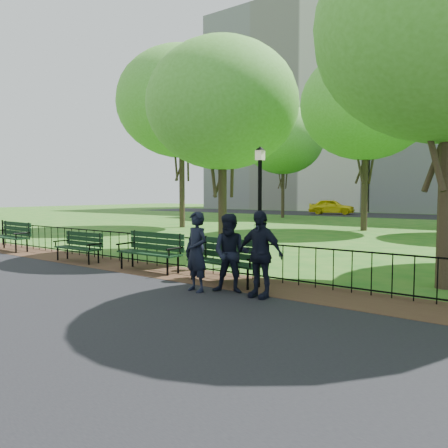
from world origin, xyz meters
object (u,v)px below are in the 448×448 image
Objects in this scene: tree_far_c at (366,104)px; person_right at (260,254)px; taxi at (332,207)px; park_bench_main at (213,252)px; tree_mid_w at (181,103)px; park_bench_left_c at (13,233)px; tree_near_w at (222,105)px; park_bench_left_b at (80,244)px; tree_far_w at (283,140)px; person_left at (196,252)px; lamppost at (260,201)px; park_bench_left_a at (152,247)px; person_mid at (231,253)px.

person_right is at bearing -77.88° from tree_far_c.
park_bench_main is at bearing -173.87° from taxi.
tree_mid_w is at bearing 137.90° from person_right.
park_bench_main is 9.20m from park_bench_left_c.
tree_near_w is at bearing 129.57° from park_bench_main.
park_bench_left_b is 26.47m from tree_far_w.
person_left is (0.37, -1.04, 0.16)m from park_bench_main.
tree_near_w reaches higher than person_left.
tree_mid_w is 6.28× the size of person_right.
lamppost is 1.97× the size of person_right.
tree_far_c is (7.30, 15.95, 6.27)m from park_bench_left_c.
park_bench_left_b is 0.51× the size of lamppost.
tree_far_w is at bearing 103.73° from park_bench_left_b.
person_right is (10.90, -0.80, 0.23)m from park_bench_left_c.
park_bench_left_c is at bearing -83.98° from tree_far_w.
tree_far_c is 18.28m from person_left.
tree_far_c reaches higher than park_bench_left_c.
tree_far_c is (9.72, 4.17, -0.57)m from tree_mid_w.
park_bench_left_c is 13.84m from tree_mid_w.
park_bench_left_c is 9.64m from person_left.
tree_near_w is 7.64m from person_left.
lamppost reaches higher than park_bench_left_b.
tree_near_w reaches higher than person_right.
person_left is 0.97× the size of person_right.
tree_mid_w is at bearing 117.41° from park_bench_left_b.
tree_far_c is at bearing 77.48° from park_bench_left_b.
person_right is at bearing -171.64° from taxi.
tree_mid_w is 19.48m from person_right.
park_bench_main is 1.85m from person_right.
park_bench_left_a is at bearing -90.93° from tree_far_c.
tree_far_c reaches higher than person_right.
person_mid is 0.95× the size of person_right.
park_bench_left_b is at bearing 150.09° from person_mid.
park_bench_left_c is at bearing -175.29° from park_bench_main.
tree_near_w is 0.78× the size of tree_far_w.
person_left is (9.57, -1.14, 0.21)m from park_bench_left_c.
person_left is (12.18, -25.88, -5.70)m from tree_far_w.
park_bench_main is 0.47× the size of taxi.
park_bench_main is 1.25m from person_mid.
tree_far_w is 29.16m from person_left.
tree_near_w is (-0.81, 4.21, 4.47)m from park_bench_left_a.
park_bench_left_b is 17.58m from tree_far_c.
park_bench_left_b is at bearing -115.05° from tree_near_w.
tree_far_c is 5.80× the size of person_right.
lamppost is (-0.38, 2.67, 1.16)m from park_bench_main.
person_right reaches higher than park_bench_left_c.
park_bench_left_c is (-7.05, -0.04, 0.00)m from park_bench_left_a.
park_bench_left_b is 6.08m from person_mid.
person_right is (3.85, -0.84, 0.23)m from park_bench_left_a.
person_left is (3.33, -5.40, -4.26)m from tree_near_w.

